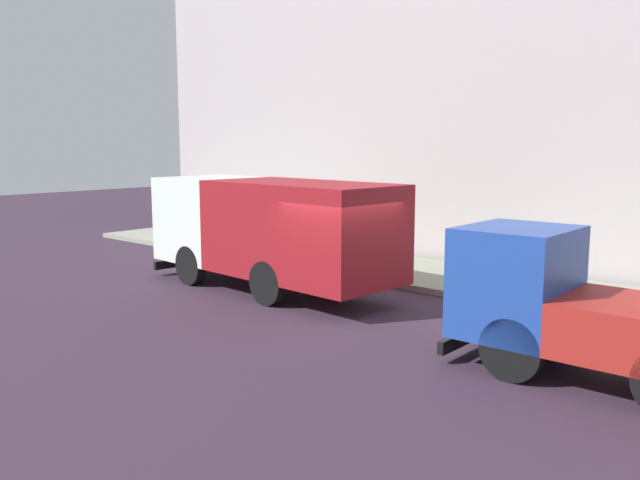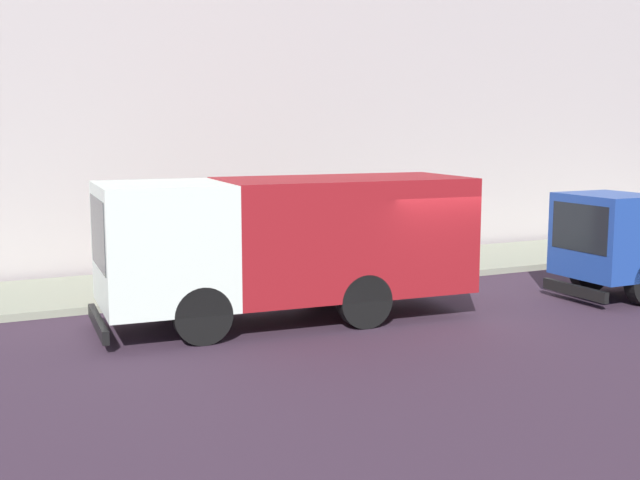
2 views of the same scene
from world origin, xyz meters
The scene contains 8 objects.
ground centered at (0.00, 0.00, 0.00)m, with size 80.00×80.00×0.00m, color #352535.
sidewalk centered at (4.86, 0.00, 0.08)m, with size 3.71×30.00×0.16m, color gray.
building_facade centered at (7.21, 0.00, 6.19)m, with size 0.50×30.00×12.37m, color #B4ABAA.
large_utility_truck centered at (0.73, 2.97, 1.66)m, with size 2.95×7.61×2.86m.
small_flatbed_truck centered at (-0.48, -5.66, 1.14)m, with size 2.02×5.49×2.39m.
pedestrian_walking centered at (3.66, 5.58, 0.97)m, with size 0.55×0.55×1.56m.
traffic_cone_orange centered at (3.66, 5.63, 0.48)m, with size 0.44×0.44×0.63m, color orange.
street_sign_post centered at (3.41, 3.74, 1.60)m, with size 0.44×0.08×2.43m.
Camera 1 is at (-11.00, -9.06, 3.80)m, focal length 36.78 mm.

